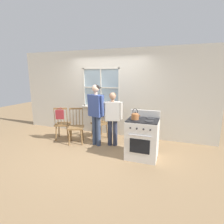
% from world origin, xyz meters
% --- Properties ---
extents(ground_plane, '(16.00, 16.00, 0.00)m').
position_xyz_m(ground_plane, '(0.00, 0.00, 0.00)').
color(ground_plane, '#937551').
extents(wall_back, '(6.40, 0.16, 2.70)m').
position_xyz_m(wall_back, '(0.02, 1.40, 1.34)').
color(wall_back, silver).
rests_on(wall_back, ground_plane).
extents(chair_by_window, '(0.54, 0.53, 1.00)m').
position_xyz_m(chair_by_window, '(-1.15, 0.44, 0.46)').
color(chair_by_window, olive).
rests_on(chair_by_window, ground_plane).
extents(chair_near_wall, '(0.54, 0.53, 1.00)m').
position_xyz_m(chair_near_wall, '(-0.61, 0.31, 0.46)').
color(chair_near_wall, olive).
rests_on(chair_near_wall, ground_plane).
extents(chair_center_cluster, '(0.56, 0.57, 1.00)m').
position_xyz_m(chair_center_cluster, '(-0.13, 0.92, 0.46)').
color(chair_center_cluster, olive).
rests_on(chair_center_cluster, ground_plane).
extents(person_elderly_left, '(0.55, 0.32, 1.67)m').
position_xyz_m(person_elderly_left, '(0.00, 0.36, 1.01)').
color(person_elderly_left, '#384766').
rests_on(person_elderly_left, ground_plane).
extents(person_teen_center, '(0.54, 0.29, 1.47)m').
position_xyz_m(person_teen_center, '(0.43, 0.49, 0.87)').
color(person_teen_center, '#2D3347').
rests_on(person_teen_center, ground_plane).
extents(stove, '(0.71, 0.68, 1.08)m').
position_xyz_m(stove, '(1.32, 0.06, 0.47)').
color(stove, white).
rests_on(stove, ground_plane).
extents(kettle, '(0.21, 0.17, 0.25)m').
position_xyz_m(kettle, '(1.17, -0.07, 1.02)').
color(kettle, '#A86638').
rests_on(kettle, stove).
extents(potted_plant, '(0.13, 0.13, 0.23)m').
position_xyz_m(potted_plant, '(-0.23, 1.31, 0.97)').
color(potted_plant, beige).
rests_on(potted_plant, wall_back).
extents(handbag, '(0.24, 0.24, 0.31)m').
position_xyz_m(handbag, '(-1.07, 0.22, 0.83)').
color(handbag, maroon).
rests_on(handbag, chair_by_window).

